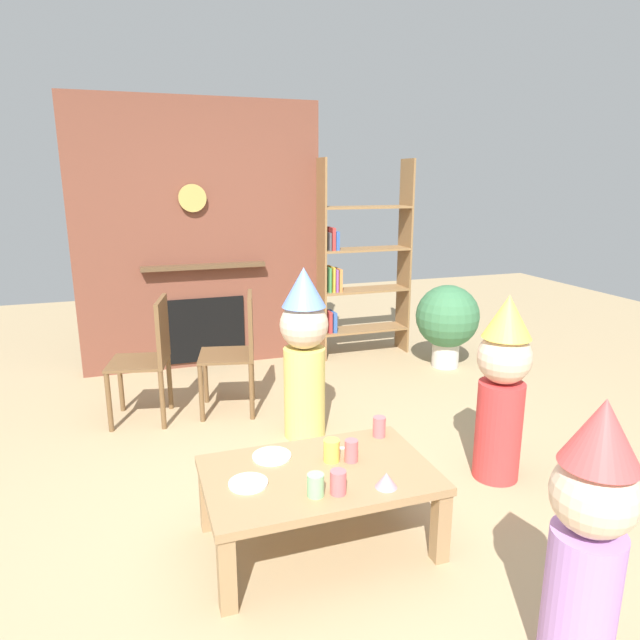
% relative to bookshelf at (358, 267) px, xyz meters
% --- Properties ---
extents(ground_plane, '(12.00, 12.00, 0.00)m').
position_rel_bookshelf_xyz_m(ground_plane, '(-1.21, -2.40, -0.88)').
color(ground_plane, tan).
extents(brick_fireplace_feature, '(2.20, 0.28, 2.40)m').
position_rel_bookshelf_xyz_m(brick_fireplace_feature, '(-1.46, 0.20, 0.31)').
color(brick_fireplace_feature, brown).
rests_on(brick_fireplace_feature, ground_plane).
extents(bookshelf, '(0.90, 0.28, 1.90)m').
position_rel_bookshelf_xyz_m(bookshelf, '(0.00, 0.00, 0.00)').
color(bookshelf, olive).
rests_on(bookshelf, ground_plane).
extents(coffee_table, '(1.07, 0.68, 0.39)m').
position_rel_bookshelf_xyz_m(coffee_table, '(-1.32, -2.75, -0.55)').
color(coffee_table, '#9E7A51').
rests_on(coffee_table, ground_plane).
extents(paper_cup_near_left, '(0.07, 0.07, 0.10)m').
position_rel_bookshelf_xyz_m(paper_cup_near_left, '(-1.40, -2.94, -0.44)').
color(paper_cup_near_left, '#8CD18C').
rests_on(paper_cup_near_left, coffee_table).
extents(paper_cup_near_right, '(0.07, 0.07, 0.11)m').
position_rel_bookshelf_xyz_m(paper_cup_near_right, '(-1.14, -2.71, -0.44)').
color(paper_cup_near_right, '#E5666B').
rests_on(paper_cup_near_right, coffee_table).
extents(paper_cup_center, '(0.07, 0.07, 0.11)m').
position_rel_bookshelf_xyz_m(paper_cup_center, '(-0.90, -2.51, -0.44)').
color(paper_cup_center, '#E5666B').
rests_on(paper_cup_center, coffee_table).
extents(paper_cup_far_left, '(0.07, 0.07, 0.11)m').
position_rel_bookshelf_xyz_m(paper_cup_far_left, '(-1.30, -2.96, -0.44)').
color(paper_cup_far_left, '#E5666B').
rests_on(paper_cup_far_left, coffee_table).
extents(paper_cup_far_right, '(0.08, 0.08, 0.11)m').
position_rel_bookshelf_xyz_m(paper_cup_far_right, '(-1.23, -2.67, -0.44)').
color(paper_cup_far_right, '#F2CC4C').
rests_on(paper_cup_far_right, coffee_table).
extents(paper_plate_front, '(0.18, 0.18, 0.01)m').
position_rel_bookshelf_xyz_m(paper_plate_front, '(-1.66, -2.76, -0.49)').
color(paper_plate_front, white).
rests_on(paper_plate_front, coffee_table).
extents(paper_plate_rear, '(0.19, 0.19, 0.01)m').
position_rel_bookshelf_xyz_m(paper_plate_rear, '(-1.50, -2.55, -0.49)').
color(paper_plate_rear, white).
rests_on(paper_plate_rear, coffee_table).
extents(birthday_cake_slice, '(0.10, 0.10, 0.07)m').
position_rel_bookshelf_xyz_m(birthday_cake_slice, '(-1.08, -2.98, -0.46)').
color(birthday_cake_slice, pink).
rests_on(birthday_cake_slice, coffee_table).
extents(table_fork, '(0.15, 0.06, 0.01)m').
position_rel_bookshelf_xyz_m(table_fork, '(-1.14, -2.57, -0.49)').
color(table_fork, silver).
rests_on(table_fork, coffee_table).
extents(child_with_cone_hat, '(0.29, 0.29, 1.04)m').
position_rel_bookshelf_xyz_m(child_with_cone_hat, '(-0.68, -3.72, -0.33)').
color(child_with_cone_hat, '#B27FCC').
rests_on(child_with_cone_hat, ground_plane).
extents(child_in_pink, '(0.30, 0.30, 1.10)m').
position_rel_bookshelf_xyz_m(child_in_pink, '(-0.13, -2.49, -0.30)').
color(child_in_pink, '#D13838').
rests_on(child_in_pink, ground_plane).
extents(child_by_the_chairs, '(0.32, 0.32, 1.16)m').
position_rel_bookshelf_xyz_m(child_by_the_chairs, '(-1.04, -1.60, -0.26)').
color(child_by_the_chairs, '#E0CC66').
rests_on(child_by_the_chairs, ground_plane).
extents(dining_chair_left, '(0.47, 0.47, 0.90)m').
position_rel_bookshelf_xyz_m(dining_chair_left, '(-2.00, -0.99, -0.37)').
color(dining_chair_left, brown).
rests_on(dining_chair_left, ground_plane).
extents(dining_chair_middle, '(0.48, 0.48, 0.90)m').
position_rel_bookshelf_xyz_m(dining_chair_middle, '(-1.37, -1.03, -0.37)').
color(dining_chair_middle, brown).
rests_on(dining_chair_middle, ground_plane).
extents(potted_plant_tall, '(0.58, 0.58, 0.77)m').
position_rel_bookshelf_xyz_m(potted_plant_tall, '(0.64, -0.63, -0.42)').
color(potted_plant_tall, beige).
rests_on(potted_plant_tall, ground_plane).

